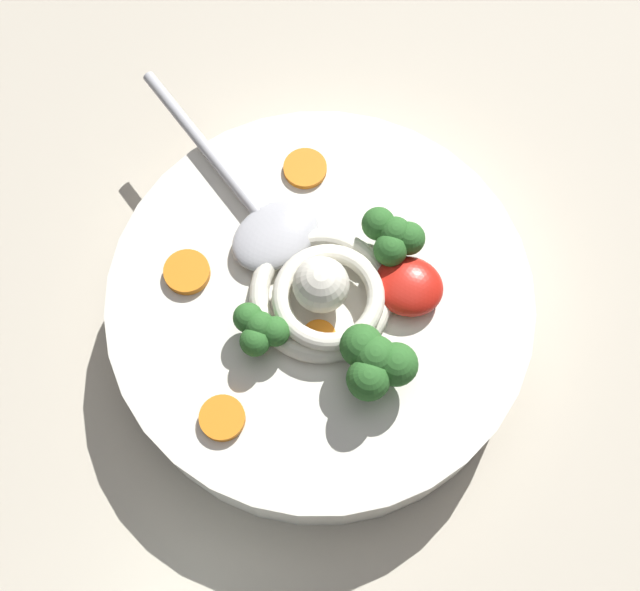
# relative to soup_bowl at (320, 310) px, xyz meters

# --- Properties ---
(table_slab) EXTENTS (1.20, 1.20, 0.04)m
(table_slab) POSITION_rel_soup_bowl_xyz_m (0.04, 0.02, -0.05)
(table_slab) COLOR #BCB29E
(table_slab) RESTS_ON ground
(soup_bowl) EXTENTS (0.27, 0.27, 0.06)m
(soup_bowl) POSITION_rel_soup_bowl_xyz_m (0.00, 0.00, 0.00)
(soup_bowl) COLOR silver
(soup_bowl) RESTS_ON table_slab
(noodle_pile) EXTENTS (0.10, 0.10, 0.04)m
(noodle_pile) POSITION_rel_soup_bowl_xyz_m (0.00, -0.00, 0.04)
(noodle_pile) COLOR silver
(noodle_pile) RESTS_ON soup_bowl
(soup_spoon) EXTENTS (0.16, 0.13, 0.02)m
(soup_spoon) POSITION_rel_soup_bowl_xyz_m (-0.05, 0.04, 0.03)
(soup_spoon) COLOR #B7B7BC
(soup_spoon) RESTS_ON soup_bowl
(chili_sauce_dollop) EXTENTS (0.04, 0.04, 0.02)m
(chili_sauce_dollop) POSITION_rel_soup_bowl_xyz_m (0.05, 0.02, 0.04)
(chili_sauce_dollop) COLOR red
(chili_sauce_dollop) RESTS_ON soup_bowl
(broccoli_floret_right) EXTENTS (0.04, 0.04, 0.03)m
(broccoli_floret_right) POSITION_rel_soup_bowl_xyz_m (0.03, 0.04, 0.05)
(broccoli_floret_right) COLOR #7A9E60
(broccoli_floret_right) RESTS_ON soup_bowl
(broccoli_floret_center) EXTENTS (0.05, 0.04, 0.04)m
(broccoli_floret_center) POSITION_rel_soup_bowl_xyz_m (0.04, -0.04, 0.05)
(broccoli_floret_center) COLOR #7A9E60
(broccoli_floret_center) RESTS_ON soup_bowl
(broccoli_floret_beside_noodles) EXTENTS (0.04, 0.03, 0.03)m
(broccoli_floret_beside_noodles) POSITION_rel_soup_bowl_xyz_m (-0.03, -0.04, 0.04)
(broccoli_floret_beside_noodles) COLOR #7A9E60
(broccoli_floret_beside_noodles) RESTS_ON soup_bowl
(carrot_slice_extra_b) EXTENTS (0.03, 0.03, 0.01)m
(carrot_slice_extra_b) POSITION_rel_soup_bowl_xyz_m (-0.03, -0.09, 0.03)
(carrot_slice_extra_b) COLOR orange
(carrot_slice_extra_b) RESTS_ON soup_bowl
(carrot_slice_beside_chili) EXTENTS (0.03, 0.03, 0.00)m
(carrot_slice_beside_chili) POSITION_rel_soup_bowl_xyz_m (-0.04, 0.08, 0.03)
(carrot_slice_beside_chili) COLOR orange
(carrot_slice_beside_chili) RESTS_ON soup_bowl
(carrot_slice_rear) EXTENTS (0.02, 0.02, 0.00)m
(carrot_slice_rear) POSITION_rel_soup_bowl_xyz_m (0.01, -0.03, 0.03)
(carrot_slice_rear) COLOR orange
(carrot_slice_rear) RESTS_ON soup_bowl
(carrot_slice_left) EXTENTS (0.03, 0.03, 0.01)m
(carrot_slice_left) POSITION_rel_soup_bowl_xyz_m (-0.08, -0.01, 0.03)
(carrot_slice_left) COLOR orange
(carrot_slice_left) RESTS_ON soup_bowl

